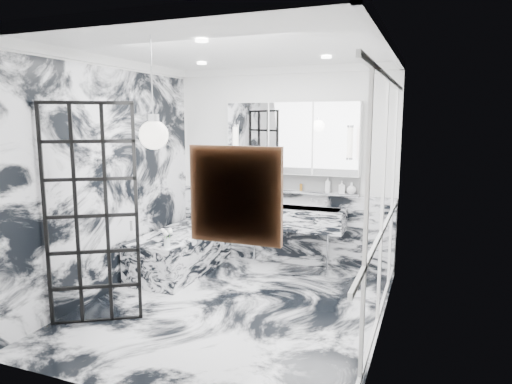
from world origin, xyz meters
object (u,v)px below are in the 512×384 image
at_px(crittall_door, 92,216).
at_px(trough_sink, 287,217).
at_px(bathtub, 181,252).
at_px(mirror_cabinet, 292,138).

height_order(crittall_door, trough_sink, crittall_door).
bearing_deg(bathtub, mirror_cabinet, 32.06).
distance_m(crittall_door, bathtub, 1.91).
bearing_deg(trough_sink, crittall_door, -119.02).
bearing_deg(crittall_door, mirror_cabinet, 30.77).
relative_size(crittall_door, mirror_cabinet, 1.18).
relative_size(trough_sink, mirror_cabinet, 0.84).
bearing_deg(mirror_cabinet, trough_sink, -90.00).
xyz_separation_m(trough_sink, mirror_cabinet, (-0.00, 0.17, 1.09)).
xyz_separation_m(trough_sink, bathtub, (-1.33, -0.66, -0.45)).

